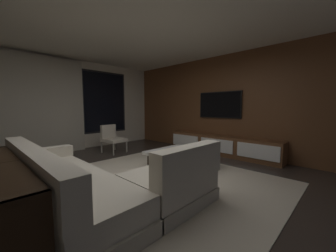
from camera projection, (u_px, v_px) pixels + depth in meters
name	position (u px, v px, depth m)	size (l,w,h in m)	color
floor	(142.00, 184.00, 3.20)	(9.20, 9.20, 0.00)	#332B26
back_wall_with_window	(61.00, 105.00, 5.53)	(6.60, 0.30, 2.70)	beige
media_wall	(230.00, 105.00, 5.27)	(0.12, 7.80, 2.70)	brown
ceiling	(140.00, 14.00, 2.95)	(8.20, 8.20, 0.00)	beige
area_rug	(161.00, 180.00, 3.38)	(3.20, 3.80, 0.01)	beige
sectional_couch	(95.00, 186.00, 2.43)	(1.98, 2.50, 0.82)	#B1A997
coffee_table	(181.00, 159.00, 4.05)	(1.16, 1.16, 0.36)	black
book_stack_on_coffee_table	(181.00, 151.00, 3.90)	(0.25, 0.22, 0.06)	#AED147
accent_chair_near_window	(112.00, 137.00, 5.52)	(0.63, 0.64, 0.78)	#B2ADA0
media_console	(222.00, 146.00, 5.20)	(0.46, 3.10, 0.52)	brown
mounted_tv	(220.00, 105.00, 5.36)	(0.05, 1.25, 0.72)	black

